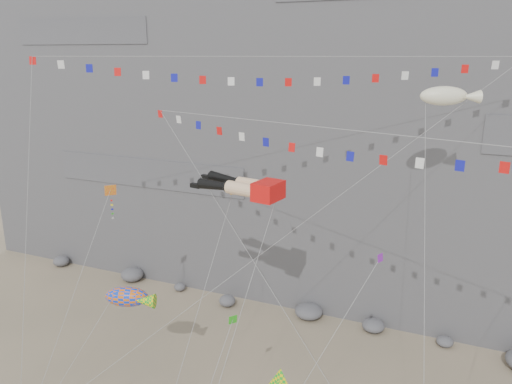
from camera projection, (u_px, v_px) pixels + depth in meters
cliff at (357, 42)px, 53.28m from camera, size 80.00×28.00×50.00m
talus_boulders at (309, 312)px, 46.60m from camera, size 60.00×3.00×1.20m
legs_kite at (244, 187)px, 33.16m from camera, size 6.91×15.91×20.73m
flag_banner_upper at (274, 57)px, 33.02m from camera, size 30.72×19.09×29.83m
flag_banner_lower at (336, 129)px, 28.17m from camera, size 28.79×10.38×22.37m
harlequin_kite at (110, 191)px, 36.44m from camera, size 1.94×10.13×16.92m
fish_windsock at (127, 297)px, 33.86m from camera, size 6.60×6.15×10.29m
blimp_windsock at (444, 97)px, 32.17m from camera, size 4.21×15.83×25.69m
small_kite_a at (231, 199)px, 35.02m from camera, size 1.19×14.10×19.81m
small_kite_b at (377, 263)px, 28.53m from camera, size 6.65×10.90×17.35m
small_kite_c at (232, 322)px, 29.40m from camera, size 1.62×7.60×11.16m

